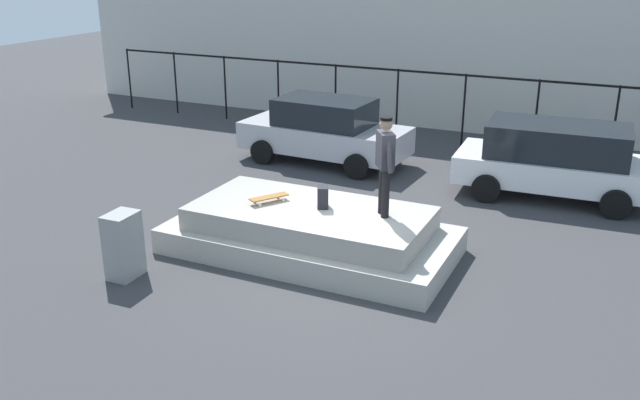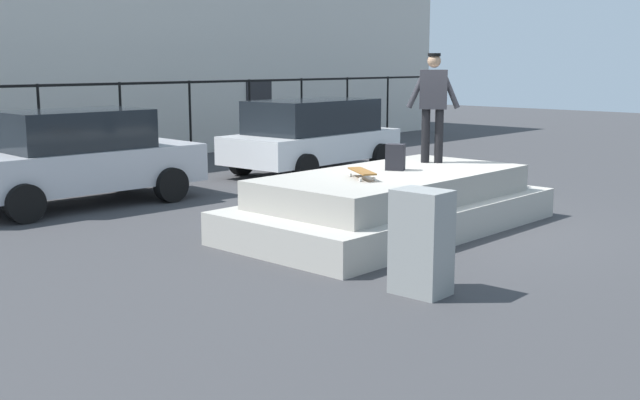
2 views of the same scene
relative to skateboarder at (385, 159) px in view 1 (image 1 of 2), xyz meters
name	(u,v)px [view 1 (image 1 of 2)]	position (x,y,z in m)	size (l,w,h in m)	color
ground_plane	(338,265)	(-0.63, -0.56, -1.94)	(60.00, 60.00, 0.00)	#38383A
concrete_ledge	(310,232)	(-1.35, -0.24, -1.53)	(5.32, 2.65, 0.89)	#ADA89E
skateboarder	(385,159)	(0.00, 0.00, 0.00)	(0.57, 0.77, 1.80)	black
skateboard	(269,197)	(-2.18, -0.31, -0.95)	(0.58, 0.75, 0.12)	brown
backpack	(323,197)	(-1.14, -0.12, -0.84)	(0.28, 0.20, 0.41)	black
car_silver_sedan_near	(325,130)	(-3.57, 5.19, -1.07)	(4.52, 2.21, 1.71)	#B7B7BC
car_white_hatchback_mid	(556,159)	(2.34, 4.96, -1.04)	(4.47, 2.33, 1.69)	white
utility_box	(123,245)	(-3.81, -2.53, -1.35)	(0.44, 0.60, 1.17)	gray
fence_row	(465,98)	(-0.63, 8.28, -0.52)	(24.06, 0.06, 2.09)	black
warehouse_building	(511,22)	(-0.63, 14.35, 1.02)	(29.76, 9.31, 5.90)	beige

